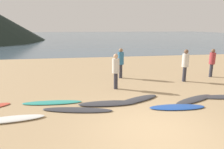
{
  "coord_description": "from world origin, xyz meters",
  "views": [
    {
      "loc": [
        -2.14,
        -5.09,
        2.98
      ],
      "look_at": [
        -0.48,
        4.74,
        0.6
      ],
      "focal_mm": 32.19,
      "sensor_mm": 36.0,
      "label": 1
    }
  ],
  "objects_px": {
    "surfboard_3": "(77,110)",
    "person_0": "(212,61)",
    "surfboard_6": "(177,107)",
    "person_2": "(116,68)",
    "surfboard_7": "(194,99)",
    "surfboard_1": "(8,119)",
    "person_3": "(121,61)",
    "surfboard_5": "(138,99)",
    "person_1": "(185,63)",
    "surfboard_2": "(52,102)",
    "surfboard_4": "(108,103)"
  },
  "relations": [
    {
      "from": "surfboard_7",
      "to": "person_3",
      "type": "height_order",
      "value": "person_3"
    },
    {
      "from": "person_2",
      "to": "person_1",
      "type": "bearing_deg",
      "value": 163.73
    },
    {
      "from": "surfboard_5",
      "to": "person_1",
      "type": "height_order",
      "value": "person_1"
    },
    {
      "from": "surfboard_3",
      "to": "person_0",
      "type": "xyz_separation_m",
      "value": [
        8.02,
        3.81,
        0.97
      ]
    },
    {
      "from": "person_1",
      "to": "person_3",
      "type": "bearing_deg",
      "value": 6.6
    },
    {
      "from": "person_0",
      "to": "surfboard_3",
      "type": "bearing_deg",
      "value": 137.94
    },
    {
      "from": "person_1",
      "to": "person_2",
      "type": "xyz_separation_m",
      "value": [
        -4.02,
        -0.73,
        -0.03
      ]
    },
    {
      "from": "surfboard_1",
      "to": "person_0",
      "type": "distance_m",
      "value": 11.11
    },
    {
      "from": "surfboard_4",
      "to": "person_1",
      "type": "distance_m",
      "value": 5.5
    },
    {
      "from": "person_0",
      "to": "person_1",
      "type": "height_order",
      "value": "person_1"
    },
    {
      "from": "person_1",
      "to": "person_3",
      "type": "distance_m",
      "value": 3.59
    },
    {
      "from": "surfboard_6",
      "to": "person_2",
      "type": "distance_m",
      "value": 3.45
    },
    {
      "from": "surfboard_2",
      "to": "surfboard_4",
      "type": "xyz_separation_m",
      "value": [
        2.19,
        -0.49,
        0.01
      ]
    },
    {
      "from": "surfboard_1",
      "to": "person_3",
      "type": "bearing_deg",
      "value": 40.73
    },
    {
      "from": "surfboard_7",
      "to": "person_0",
      "type": "height_order",
      "value": "person_0"
    },
    {
      "from": "surfboard_7",
      "to": "person_1",
      "type": "relative_size",
      "value": 1.21
    },
    {
      "from": "person_1",
      "to": "person_3",
      "type": "height_order",
      "value": "person_1"
    },
    {
      "from": "person_1",
      "to": "person_2",
      "type": "height_order",
      "value": "person_1"
    },
    {
      "from": "surfboard_1",
      "to": "surfboard_5",
      "type": "height_order",
      "value": "surfboard_1"
    },
    {
      "from": "surfboard_5",
      "to": "person_0",
      "type": "relative_size",
      "value": 1.16
    },
    {
      "from": "surfboard_1",
      "to": "surfboard_4",
      "type": "bearing_deg",
      "value": 9.1
    },
    {
      "from": "surfboard_3",
      "to": "surfboard_1",
      "type": "bearing_deg",
      "value": -156.25
    },
    {
      "from": "surfboard_3",
      "to": "person_0",
      "type": "height_order",
      "value": "person_0"
    },
    {
      "from": "person_0",
      "to": "surfboard_2",
      "type": "bearing_deg",
      "value": 130.38
    },
    {
      "from": "surfboard_5",
      "to": "surfboard_7",
      "type": "xyz_separation_m",
      "value": [
        2.3,
        -0.37,
        -0.01
      ]
    },
    {
      "from": "surfboard_4",
      "to": "person_1",
      "type": "xyz_separation_m",
      "value": [
        4.69,
        2.69,
        1.01
      ]
    },
    {
      "from": "surfboard_3",
      "to": "surfboard_4",
      "type": "height_order",
      "value": "surfboard_4"
    },
    {
      "from": "surfboard_7",
      "to": "surfboard_6",
      "type": "bearing_deg",
      "value": -172.02
    },
    {
      "from": "surfboard_1",
      "to": "person_0",
      "type": "xyz_separation_m",
      "value": [
        10.22,
        4.25,
        0.96
      ]
    },
    {
      "from": "surfboard_2",
      "to": "surfboard_6",
      "type": "height_order",
      "value": "surfboard_6"
    },
    {
      "from": "surfboard_7",
      "to": "person_0",
      "type": "relative_size",
      "value": 1.27
    },
    {
      "from": "surfboard_7",
      "to": "person_1",
      "type": "distance_m",
      "value": 3.19
    },
    {
      "from": "surfboard_4",
      "to": "person_0",
      "type": "bearing_deg",
      "value": 29.41
    },
    {
      "from": "surfboard_3",
      "to": "person_1",
      "type": "xyz_separation_m",
      "value": [
        5.89,
        3.11,
        1.02
      ]
    },
    {
      "from": "surfboard_3",
      "to": "surfboard_5",
      "type": "xyz_separation_m",
      "value": [
        2.51,
        0.65,
        0.01
      ]
    },
    {
      "from": "surfboard_5",
      "to": "person_1",
      "type": "xyz_separation_m",
      "value": [
        3.38,
        2.46,
        1.01
      ]
    },
    {
      "from": "surfboard_4",
      "to": "person_2",
      "type": "xyz_separation_m",
      "value": [
        0.67,
        1.96,
        0.98
      ]
    },
    {
      "from": "surfboard_4",
      "to": "surfboard_5",
      "type": "bearing_deg",
      "value": 13.07
    },
    {
      "from": "surfboard_3",
      "to": "surfboard_5",
      "type": "relative_size",
      "value": 1.3
    },
    {
      "from": "surfboard_2",
      "to": "person_1",
      "type": "xyz_separation_m",
      "value": [
        6.87,
        2.2,
        1.02
      ]
    },
    {
      "from": "surfboard_7",
      "to": "surfboard_1",
      "type": "bearing_deg",
      "value": 163.22
    },
    {
      "from": "surfboard_7",
      "to": "person_0",
      "type": "bearing_deg",
      "value": 25.03
    },
    {
      "from": "surfboard_1",
      "to": "person_1",
      "type": "relative_size",
      "value": 1.26
    },
    {
      "from": "surfboard_1",
      "to": "surfboard_5",
      "type": "bearing_deg",
      "value": 7.99
    },
    {
      "from": "surfboard_2",
      "to": "person_1",
      "type": "bearing_deg",
      "value": 21.24
    },
    {
      "from": "person_3",
      "to": "surfboard_3",
      "type": "bearing_deg",
      "value": 126.35
    },
    {
      "from": "surfboard_6",
      "to": "person_1",
      "type": "relative_size",
      "value": 1.18
    },
    {
      "from": "surfboard_1",
      "to": "person_2",
      "type": "bearing_deg",
      "value": 29.61
    },
    {
      "from": "surfboard_1",
      "to": "surfboard_4",
      "type": "distance_m",
      "value": 3.51
    },
    {
      "from": "surfboard_5",
      "to": "person_3",
      "type": "relative_size",
      "value": 1.12
    }
  ]
}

